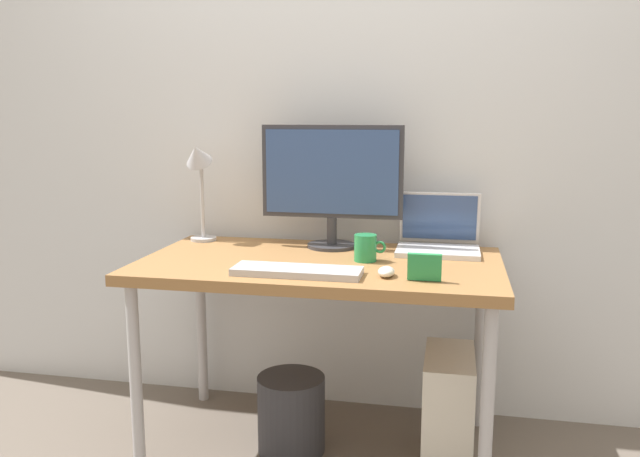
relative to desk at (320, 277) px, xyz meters
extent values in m
plane|color=#665B51|center=(0.00, 0.00, -0.69)|extent=(6.00, 6.00, 0.00)
cube|color=silver|center=(0.00, 0.43, 0.61)|extent=(4.40, 0.04, 2.60)
cube|color=olive|center=(0.00, 0.00, 0.05)|extent=(1.34, 0.74, 0.04)
cylinder|color=#B2B2B7|center=(-0.61, -0.31, -0.33)|extent=(0.04, 0.04, 0.71)
cylinder|color=#B2B2B7|center=(0.61, -0.31, -0.33)|extent=(0.04, 0.04, 0.71)
cylinder|color=#B2B2B7|center=(-0.61, 0.31, -0.33)|extent=(0.04, 0.04, 0.71)
cylinder|color=#B2B2B7|center=(0.61, 0.31, -0.33)|extent=(0.04, 0.04, 0.71)
cylinder|color=#333338|center=(0.00, 0.24, 0.07)|extent=(0.20, 0.20, 0.01)
cylinder|color=#333338|center=(0.00, 0.24, 0.13)|extent=(0.04, 0.04, 0.11)
cube|color=#333338|center=(0.00, 0.24, 0.38)|extent=(0.57, 0.03, 0.37)
cube|color=#334C7F|center=(0.00, 0.22, 0.38)|extent=(0.54, 0.01, 0.34)
cube|color=silver|center=(0.43, 0.20, 0.08)|extent=(0.32, 0.22, 0.02)
cube|color=silver|center=(0.43, 0.33, 0.19)|extent=(0.32, 0.05, 0.21)
cube|color=#334C7F|center=(0.43, 0.32, 0.19)|extent=(0.30, 0.04, 0.18)
cylinder|color=#B2B2B7|center=(-0.57, 0.27, 0.07)|extent=(0.11, 0.11, 0.01)
cylinder|color=#B2B2B7|center=(-0.57, 0.27, 0.24)|extent=(0.02, 0.02, 0.33)
cone|color=#B2B2B7|center=(-0.57, 0.23, 0.44)|extent=(0.11, 0.14, 0.13)
cube|color=#B2B2B7|center=(-0.03, -0.23, 0.08)|extent=(0.44, 0.14, 0.02)
ellipsoid|color=silver|center=(0.27, -0.20, 0.08)|extent=(0.06, 0.09, 0.03)
cylinder|color=#268C4C|center=(0.17, 0.02, 0.12)|extent=(0.08, 0.08, 0.10)
torus|color=#268C4C|center=(0.22, 0.02, 0.12)|extent=(0.05, 0.01, 0.05)
cube|color=#268C4C|center=(0.40, -0.24, 0.11)|extent=(0.11, 0.03, 0.09)
cube|color=silver|center=(0.49, -0.01, -0.48)|extent=(0.18, 0.36, 0.42)
cylinder|color=#333338|center=(-0.10, -0.05, -0.54)|extent=(0.26, 0.26, 0.30)
camera|label=1|loc=(0.47, -2.30, 0.61)|focal=36.17mm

